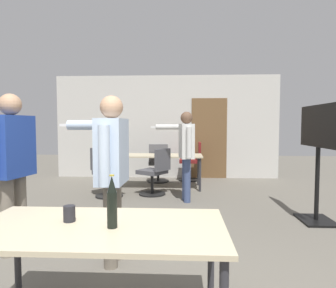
{
  "coord_description": "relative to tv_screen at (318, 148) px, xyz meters",
  "views": [
    {
      "loc": [
        0.43,
        -1.5,
        1.36
      ],
      "look_at": [
        0.22,
        2.65,
        1.1
      ],
      "focal_mm": 32.0,
      "sensor_mm": 36.0,
      "label": 1
    }
  ],
  "objects": [
    {
      "name": "drink_cup",
      "position": [
        -2.64,
        -2.34,
        -0.27
      ],
      "size": [
        0.08,
        0.08,
        0.11
      ],
      "color": "#232328",
      "rests_on": "conference_table_near"
    },
    {
      "name": "conference_table_far",
      "position": [
        -2.49,
        2.16,
        -0.38
      ],
      "size": [
        2.02,
        0.75,
        0.72
      ],
      "color": "#C6B793",
      "rests_on": "ground_plane"
    },
    {
      "name": "office_chair_near_pushed",
      "position": [
        -1.66,
        3.08,
        -0.59
      ],
      "size": [
        0.56,
        0.52,
        0.95
      ],
      "rotation": [
        0.0,
        0.0,
        1.54
      ],
      "color": "black",
      "rests_on": "ground_plane"
    },
    {
      "name": "tv_screen",
      "position": [
        0.0,
        0.0,
        0.0
      ],
      "size": [
        0.44,
        1.15,
        1.65
      ],
      "rotation": [
        0.0,
        0.0,
        -1.57
      ],
      "color": "black",
      "rests_on": "ground_plane"
    },
    {
      "name": "beer_bottle",
      "position": [
        -2.33,
        -2.45,
        -0.16
      ],
      "size": [
        0.06,
        0.06,
        0.33
      ],
      "color": "black",
      "rests_on": "conference_table_near"
    },
    {
      "name": "conference_table_near",
      "position": [
        -2.42,
        -2.41,
        -0.39
      ],
      "size": [
        1.62,
        0.82,
        0.72
      ],
      "color": "#C6B793",
      "rests_on": "ground_plane"
    },
    {
      "name": "person_far_watching",
      "position": [
        -3.71,
        -1.21,
        -0.03
      ],
      "size": [
        0.76,
        0.76,
        1.69
      ],
      "rotation": [
        0.0,
        0.0,
        1.4
      ],
      "color": "slate",
      "rests_on": "ground_plane"
    },
    {
      "name": "office_chair_mid_tucked",
      "position": [
        -2.48,
        2.8,
        -0.61
      ],
      "size": [
        0.52,
        0.57,
        0.92
      ],
      "rotation": [
        0.0,
        0.0,
        0.11
      ],
      "color": "black",
      "rests_on": "ground_plane"
    },
    {
      "name": "person_center_tall",
      "position": [
        -2.59,
        -1.41,
        -0.05
      ],
      "size": [
        0.75,
        0.65,
        1.65
      ],
      "rotation": [
        0.0,
        0.0,
        1.55
      ],
      "color": "slate",
      "rests_on": "ground_plane"
    },
    {
      "name": "office_chair_side_rolled",
      "position": [
        -2.43,
        1.49,
        -0.62
      ],
      "size": [
        0.68,
        0.66,
        0.91
      ],
      "rotation": [
        0.0,
        0.0,
        1.0
      ],
      "color": "black",
      "rests_on": "ground_plane"
    },
    {
      "name": "back_wall",
      "position": [
        -2.29,
        3.51,
        0.27
      ],
      "size": [
        5.74,
        0.12,
        2.64
      ],
      "color": "beige",
      "rests_on": "ground_plane"
    },
    {
      "name": "office_chair_far_right",
      "position": [
        -3.36,
        1.37,
        -0.61
      ],
      "size": [
        0.69,
        0.68,
        0.93
      ],
      "rotation": [
        0.0,
        0.0,
        4.03
      ],
      "color": "black",
      "rests_on": "ground_plane"
    },
    {
      "name": "person_near_casual",
      "position": [
        -1.84,
        1.05,
        -0.07
      ],
      "size": [
        0.8,
        0.58,
        1.6
      ],
      "rotation": [
        0.0,
        0.0,
        1.74
      ],
      "color": "#3D4C75",
      "rests_on": "ground_plane"
    }
  ]
}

